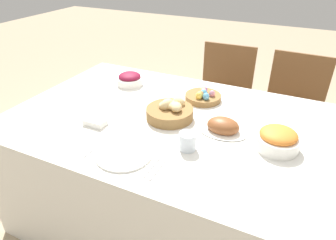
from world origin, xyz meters
name	(u,v)px	position (x,y,z in m)	size (l,w,h in m)	color
ground_plane	(176,217)	(0.00, 0.00, 0.00)	(12.00, 12.00, 0.00)	tan
dining_table	(177,174)	(0.00, 0.00, 0.37)	(1.83, 1.14, 0.74)	silver
chair_far_right	(291,109)	(0.52, 0.93, 0.48)	(0.44, 0.44, 0.87)	brown
chair_far_center	(222,96)	(-0.01, 0.93, 0.48)	(0.43, 0.43, 0.87)	brown
bread_basket	(170,111)	(-0.05, 0.01, 0.78)	(0.25, 0.25, 0.11)	olive
egg_basket	(203,96)	(0.04, 0.28, 0.76)	(0.21, 0.21, 0.08)	olive
ham_platter	(223,127)	(0.25, -0.01, 0.77)	(0.25, 0.17, 0.08)	white
beet_salad_bowl	(130,79)	(-0.48, 0.29, 0.78)	(0.17, 0.17, 0.08)	white
carrot_bowl	(278,139)	(0.51, -0.04, 0.79)	(0.20, 0.20, 0.10)	white
dinner_plate	(124,154)	(-0.09, -0.39, 0.74)	(0.25, 0.25, 0.01)	white
fork	(96,146)	(-0.24, -0.39, 0.74)	(0.01, 0.19, 0.00)	silver
knife	(154,164)	(0.06, -0.39, 0.74)	(0.01, 0.19, 0.00)	silver
spoon	(160,166)	(0.09, -0.39, 0.74)	(0.01, 0.19, 0.00)	silver
drinking_cup	(188,141)	(0.14, -0.22, 0.78)	(0.08, 0.08, 0.08)	silver
butter_dish	(95,122)	(-0.37, -0.23, 0.75)	(0.11, 0.07, 0.03)	white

